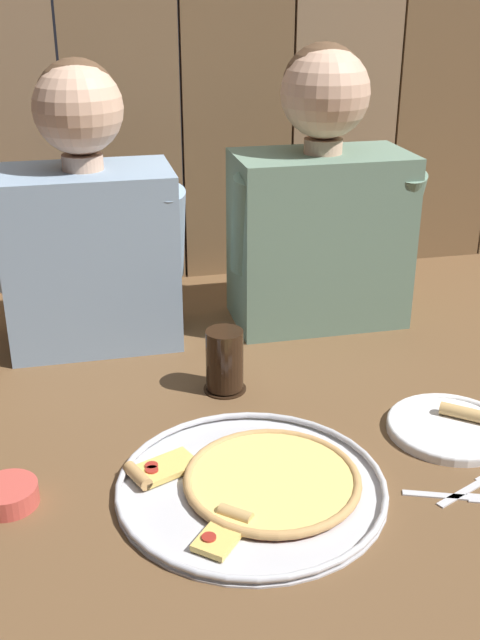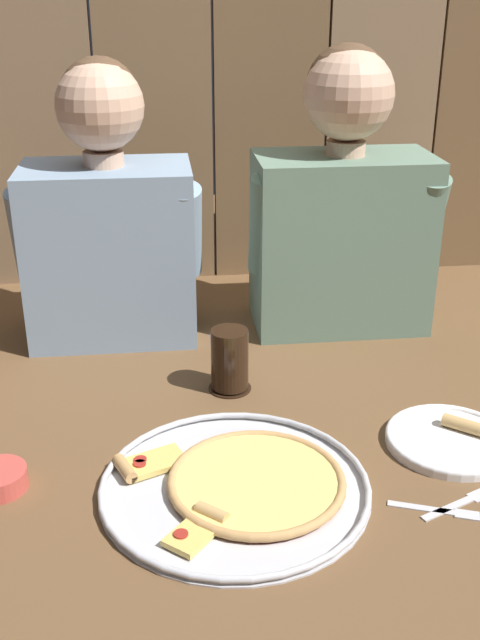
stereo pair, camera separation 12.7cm
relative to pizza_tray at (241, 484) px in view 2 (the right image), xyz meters
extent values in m
plane|color=brown|center=(0.04, 0.12, -0.01)|extent=(3.20, 3.20, 0.00)
cylinder|color=silver|center=(-0.01, 0.00, -0.01)|extent=(0.41, 0.41, 0.01)
torus|color=silver|center=(-0.01, 0.00, 0.00)|extent=(0.41, 0.41, 0.01)
cylinder|color=#B23823|center=(0.02, 0.00, 0.00)|extent=(0.26, 0.26, 0.00)
cylinder|color=#F4D170|center=(0.02, 0.00, 0.00)|extent=(0.25, 0.25, 0.01)
torus|color=tan|center=(0.02, 0.00, 0.00)|extent=(0.27, 0.27, 0.01)
cube|color=#EFC660|center=(-0.08, -0.10, 0.00)|extent=(0.09, 0.10, 0.01)
cylinder|color=tan|center=(-0.05, -0.07, 0.01)|extent=(0.05, 0.05, 0.02)
cylinder|color=#A3281E|center=(-0.09, -0.11, 0.01)|extent=(0.02, 0.02, 0.00)
cube|color=#EFC660|center=(-0.13, 0.07, 0.00)|extent=(0.11, 0.09, 0.01)
cylinder|color=tan|center=(-0.17, 0.05, 0.01)|extent=(0.04, 0.06, 0.02)
cylinder|color=#A3281E|center=(-0.15, 0.06, 0.01)|extent=(0.02, 0.02, 0.00)
cylinder|color=#A3281E|center=(-0.15, 0.07, 0.01)|extent=(0.02, 0.02, 0.00)
cylinder|color=white|center=(0.36, 0.08, 0.00)|extent=(0.21, 0.21, 0.01)
torus|color=white|center=(0.36, 0.08, 0.00)|extent=(0.21, 0.21, 0.01)
cylinder|color=tan|center=(0.39, 0.10, 0.01)|extent=(0.07, 0.07, 0.02)
cylinder|color=black|center=(0.01, 0.31, -0.01)|extent=(0.08, 0.08, 0.01)
cylinder|color=black|center=(0.01, 0.31, 0.05)|extent=(0.07, 0.07, 0.11)
cube|color=silver|center=(0.25, -0.07, -0.01)|extent=(0.09, 0.04, 0.01)
cube|color=silver|center=(0.31, -0.10, -0.01)|extent=(0.04, 0.03, 0.01)
cube|color=silver|center=(0.29, -0.08, -0.01)|extent=(0.09, 0.05, 0.01)
cube|color=#849EB7|center=(-0.21, 0.59, 0.17)|extent=(0.34, 0.21, 0.36)
cylinder|color=#DBAD8E|center=(-0.21, 0.59, 0.37)|extent=(0.08, 0.08, 0.03)
sphere|color=#DBAD8E|center=(-0.21, 0.59, 0.47)|extent=(0.17, 0.17, 0.17)
sphere|color=brown|center=(-0.21, 0.60, 0.48)|extent=(0.16, 0.16, 0.16)
cylinder|color=#849EB7|center=(-0.36, 0.55, 0.23)|extent=(0.08, 0.13, 0.21)
cylinder|color=#849EB7|center=(-0.06, 0.55, 0.23)|extent=(0.08, 0.14, 0.21)
cube|color=slate|center=(0.28, 0.59, 0.18)|extent=(0.37, 0.21, 0.37)
cylinder|color=#DBAD8E|center=(0.28, 0.59, 0.38)|extent=(0.08, 0.08, 0.03)
sphere|color=#DBAD8E|center=(0.28, 0.59, 0.48)|extent=(0.18, 0.18, 0.18)
sphere|color=brown|center=(0.28, 0.60, 0.50)|extent=(0.17, 0.17, 0.17)
cylinder|color=slate|center=(0.12, 0.55, 0.23)|extent=(0.08, 0.11, 0.22)
cylinder|color=slate|center=(0.45, 0.55, 0.23)|extent=(0.08, 0.14, 0.22)
cube|color=#87684A|center=(-0.37, 0.93, 0.63)|extent=(0.27, 0.03, 1.27)
cube|color=brown|center=(-0.10, 0.93, 0.63)|extent=(0.27, 0.03, 1.27)
cube|color=brown|center=(0.18, 0.93, 0.63)|extent=(0.27, 0.03, 1.27)
cube|color=#8C6E4F|center=(0.45, 0.93, 0.63)|extent=(0.27, 0.03, 1.27)
camera|label=1|loc=(-0.23, -0.91, 0.69)|focal=42.66mm
camera|label=2|loc=(-0.11, -0.93, 0.69)|focal=42.66mm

